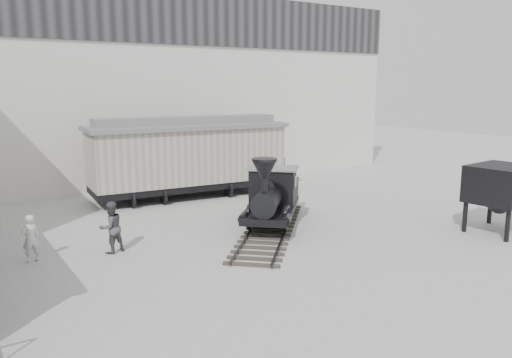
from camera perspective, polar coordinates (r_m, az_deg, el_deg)
ground at (r=17.24m, az=4.83°, el=-8.80°), size 90.00×90.00×0.00m
north_wall at (r=29.68m, az=-12.61°, el=10.01°), size 34.00×2.51×11.00m
locomotive at (r=20.46m, az=1.81°, el=-2.39°), size 7.06×7.70×3.04m
boxcar at (r=26.08m, az=-7.72°, el=2.73°), size 10.38×3.73×4.19m
visitor_a at (r=18.01m, az=-24.37°, el=-6.20°), size 0.66×0.52×1.60m
visitor_b at (r=18.00m, az=-16.24°, el=-5.31°), size 1.05×0.92×1.82m
coal_hopper at (r=21.74m, az=26.18°, el=-1.03°), size 2.68×2.29×2.67m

